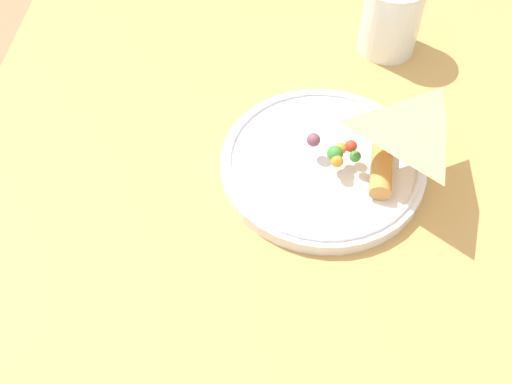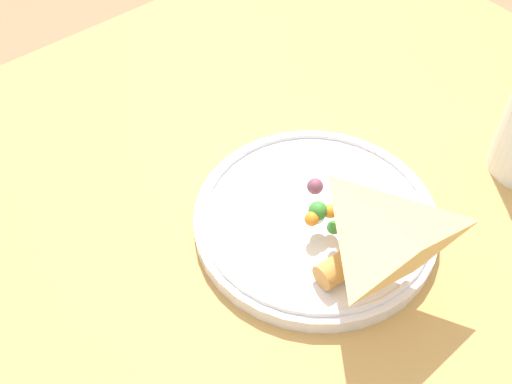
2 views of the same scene
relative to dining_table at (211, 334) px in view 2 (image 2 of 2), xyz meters
The scene contains 2 objects.
dining_table is the anchor object (origin of this frame).
plate_pizza 0.17m from the dining_table, 168.93° to the left, with size 0.23×0.23×0.05m.
Camera 2 is at (0.17, 0.28, 1.23)m, focal length 45.00 mm.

